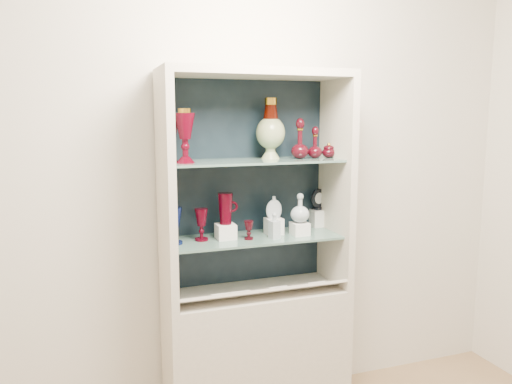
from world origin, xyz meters
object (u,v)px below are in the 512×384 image
object	(u,v)px
ruby_decanter_b	(315,142)
cameo_medallion	(318,199)
flat_flask	(274,207)
enamel_urn	(271,129)
ruby_decanter_a	(300,136)
pedestal_lamp_right	(185,136)
lidded_bowl	(329,150)
ruby_goblet_tall	(201,225)
pedestal_lamp_left	(171,140)
cobalt_goblet	(174,226)
clear_round_decanter	(300,209)
ruby_pitcher	(225,209)
clear_square_bottle	(274,226)
ruby_goblet_small	(249,230)

from	to	relation	value
ruby_decanter_b	cameo_medallion	bearing A→B (deg)	54.56
flat_flask	enamel_urn	bearing A→B (deg)	118.97
ruby_decanter_a	cameo_medallion	distance (m)	0.44
pedestal_lamp_right	ruby_decanter_b	xyz separation A→B (m)	(0.73, 0.03, -0.04)
pedestal_lamp_right	enamel_urn	xyz separation A→B (m)	(0.49, 0.09, 0.03)
pedestal_lamp_right	ruby_decanter_a	xyz separation A→B (m)	(0.64, 0.03, -0.01)
enamel_urn	lidded_bowl	distance (m)	0.36
enamel_urn	ruby_goblet_tall	bearing A→B (deg)	-175.42
ruby_decanter_b	pedestal_lamp_left	bearing A→B (deg)	176.67
cobalt_goblet	ruby_goblet_tall	xyz separation A→B (m)	(0.15, 0.02, -0.01)
cobalt_goblet	flat_flask	size ratio (longest dim) A/B	1.49
ruby_decanter_a	ruby_goblet_tall	world-z (taller)	ruby_decanter_a
ruby_decanter_a	cameo_medallion	world-z (taller)	ruby_decanter_a
pedestal_lamp_left	cobalt_goblet	size ratio (longest dim) A/B	1.16
clear_round_decanter	ruby_pitcher	bearing A→B (deg)	172.56
ruby_goblet_tall	clear_square_bottle	distance (m)	0.39
cobalt_goblet	enamel_urn	bearing A→B (deg)	5.90
ruby_decanter_a	flat_flask	bearing A→B (deg)	165.39
pedestal_lamp_left	enamel_urn	bearing A→B (deg)	1.19
lidded_bowl	clear_round_decanter	size ratio (longest dim) A/B	0.55
pedestal_lamp_left	pedestal_lamp_right	distance (m)	0.10
pedestal_lamp_left	clear_round_decanter	bearing A→B (deg)	-6.72
pedestal_lamp_left	ruby_goblet_tall	size ratio (longest dim) A/B	1.29
pedestal_lamp_left	ruby_decanter_b	xyz separation A→B (m)	(0.79, -0.05, -0.02)
enamel_urn	clear_round_decanter	size ratio (longest dim) A/B	2.11
ruby_pitcher	clear_square_bottle	world-z (taller)	ruby_pitcher
ruby_goblet_tall	pedestal_lamp_right	bearing A→B (deg)	-146.41
pedestal_lamp_right	ruby_decanter_a	world-z (taller)	pedestal_lamp_right
cameo_medallion	pedestal_lamp_left	bearing A→B (deg)	166.16
ruby_pitcher	clear_round_decanter	bearing A→B (deg)	-7.58
ruby_decanter_a	ruby_goblet_small	size ratio (longest dim) A/B	2.46
enamel_urn	clear_square_bottle	world-z (taller)	enamel_urn
enamel_urn	cameo_medallion	xyz separation A→B (m)	(0.33, 0.07, -0.42)
pedestal_lamp_left	clear_round_decanter	world-z (taller)	pedestal_lamp_left
lidded_bowl	cobalt_goblet	xyz separation A→B (m)	(-0.88, -0.01, -0.37)
lidded_bowl	ruby_goblet_small	bearing A→B (deg)	-174.64
pedestal_lamp_right	cameo_medallion	distance (m)	0.92
pedestal_lamp_right	lidded_bowl	xyz separation A→B (m)	(0.82, 0.04, -0.09)
ruby_decanter_b	ruby_goblet_tall	world-z (taller)	ruby_decanter_b
lidded_bowl	cobalt_goblet	size ratio (longest dim) A/B	0.45
ruby_decanter_b	clear_square_bottle	bearing A→B (deg)	-166.71
pedestal_lamp_right	ruby_decanter_b	distance (m)	0.73
lidded_bowl	ruby_goblet_tall	distance (m)	0.82
pedestal_lamp_left	pedestal_lamp_right	bearing A→B (deg)	-53.41
pedestal_lamp_right	cobalt_goblet	bearing A→B (deg)	149.74
ruby_decanter_a	lidded_bowl	world-z (taller)	ruby_decanter_a
pedestal_lamp_left	cobalt_goblet	xyz separation A→B (m)	(0.00, -0.05, -0.43)
pedestal_lamp_right	lidded_bowl	size ratio (longest dim) A/B	3.16
enamel_urn	cameo_medallion	world-z (taller)	enamel_urn
pedestal_lamp_right	ruby_decanter_b	bearing A→B (deg)	2.62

